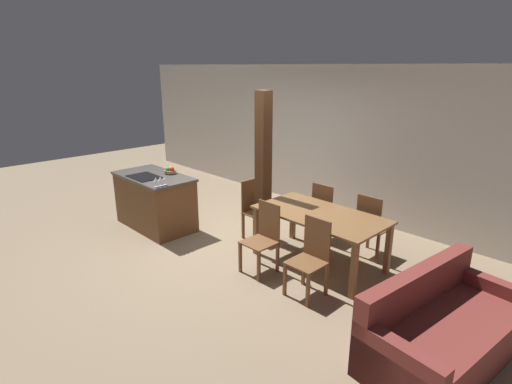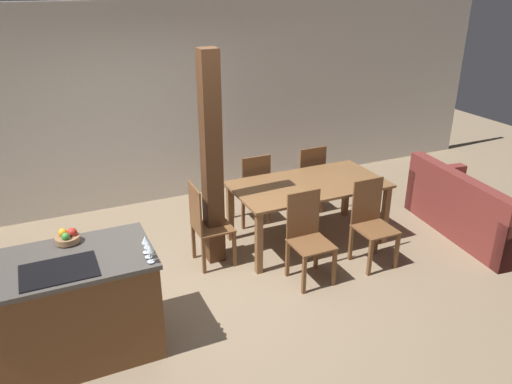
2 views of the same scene
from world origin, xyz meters
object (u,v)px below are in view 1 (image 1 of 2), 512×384
(wine_glass_middle, at_px, (160,179))
(dining_chair_head_end, at_px, (255,209))
(wine_glass_far, at_px, (165,178))
(couch, at_px, (443,331))
(wine_glass_near, at_px, (156,180))
(timber_post, at_px, (263,168))
(dining_chair_near_right, at_px, (311,256))
(fruit_bowl, at_px, (170,171))
(dining_chair_near_left, at_px, (263,237))
(dining_chair_far_right, at_px, (372,226))
(dining_chair_far_left, at_px, (326,212))
(dining_table, at_px, (320,220))
(kitchen_island, at_px, (155,201))

(wine_glass_middle, xyz_separation_m, dining_chair_head_end, (0.86, 1.16, -0.55))
(wine_glass_far, xyz_separation_m, couch, (4.11, 0.40, -0.76))
(wine_glass_near, distance_m, timber_post, 1.63)
(wine_glass_middle, distance_m, dining_chair_near_right, 2.64)
(fruit_bowl, height_order, dining_chair_head_end, fruit_bowl)
(wine_glass_far, height_order, dining_chair_near_left, wine_glass_far)
(dining_chair_near_left, xyz_separation_m, dining_chair_far_right, (0.80, 1.39, 0.00))
(wine_glass_near, height_order, dining_chair_near_left, wine_glass_near)
(fruit_bowl, height_order, timber_post, timber_post)
(wine_glass_middle, bearing_deg, wine_glass_far, 90.00)
(wine_glass_middle, xyz_separation_m, wine_glass_far, (0.00, 0.08, 0.00))
(fruit_bowl, xyz_separation_m, wine_glass_near, (0.55, -0.60, 0.07))
(wine_glass_middle, distance_m, wine_glass_far, 0.08)
(wine_glass_near, xyz_separation_m, dining_chair_far_right, (2.54, 1.94, -0.55))
(dining_chair_near_right, height_order, couch, dining_chair_near_right)
(fruit_bowl, relative_size, dining_chair_far_right, 0.21)
(dining_chair_near_right, bearing_deg, dining_chair_far_right, 90.00)
(wine_glass_near, relative_size, dining_chair_far_left, 0.16)
(wine_glass_far, height_order, timber_post, timber_post)
(dining_table, distance_m, couch, 2.13)
(dining_chair_far_left, distance_m, timber_post, 1.20)
(wine_glass_far, xyz_separation_m, dining_chair_near_left, (1.73, 0.39, -0.55))
(wine_glass_middle, relative_size, dining_chair_head_end, 0.16)
(wine_glass_middle, height_order, dining_chair_near_left, wine_glass_middle)
(dining_chair_head_end, height_order, couch, dining_chair_head_end)
(dining_table, height_order, dining_chair_head_end, dining_chair_head_end)
(dining_chair_near_left, xyz_separation_m, dining_chair_far_left, (0.00, 1.39, 0.00))
(dining_chair_near_left, height_order, timber_post, timber_post)
(wine_glass_far, height_order, couch, wine_glass_far)
(dining_chair_far_right, distance_m, couch, 2.11)
(wine_glass_near, distance_m, wine_glass_middle, 0.08)
(dining_chair_far_left, height_order, dining_chair_head_end, same)
(wine_glass_middle, relative_size, dining_chair_far_right, 0.16)
(wine_glass_near, bearing_deg, couch, 7.73)
(kitchen_island, height_order, timber_post, timber_post)
(kitchen_island, distance_m, dining_chair_head_end, 1.78)
(dining_chair_near_left, xyz_separation_m, dining_chair_near_right, (0.80, 0.00, 0.00))
(kitchen_island, bearing_deg, dining_chair_near_right, 3.86)
(kitchen_island, bearing_deg, couch, 2.74)
(wine_glass_far, bearing_deg, timber_post, 49.59)
(dining_chair_near_right, relative_size, dining_chair_far_right, 1.00)
(dining_chair_far_right, bearing_deg, wine_glass_middle, 36.26)
(dining_chair_near_right, bearing_deg, dining_chair_head_end, 157.40)
(dining_chair_far_right, bearing_deg, wine_glass_near, 37.38)
(couch, bearing_deg, wine_glass_near, 104.35)
(dining_chair_far_right, relative_size, dining_chair_head_end, 1.00)
(fruit_bowl, bearing_deg, dining_chair_far_right, 23.35)
(dining_table, distance_m, dining_chair_far_right, 0.82)
(kitchen_island, bearing_deg, dining_chair_near_left, 5.14)
(wine_glass_middle, height_order, timber_post, timber_post)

